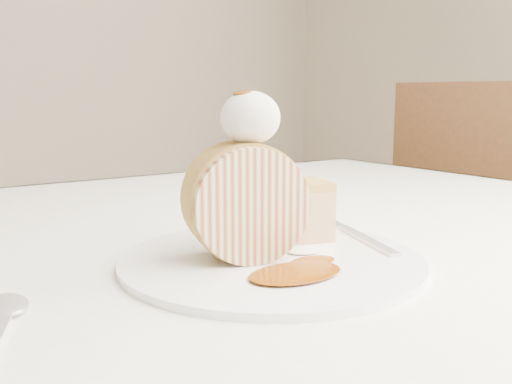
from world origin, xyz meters
TOP-DOWN VIEW (x-y plane):
  - table at (0.00, 0.20)m, footprint 1.40×0.90m
  - chair_end at (0.85, 0.45)m, footprint 0.50×0.50m
  - plate at (0.04, 0.05)m, footprint 0.34×0.34m
  - roulade_slice at (0.02, 0.06)m, footprint 0.11×0.08m
  - cake_chunk at (0.10, 0.09)m, footprint 0.07×0.07m
  - whipped_cream at (0.03, 0.06)m, footprint 0.05×0.05m
  - caramel_drizzle at (0.03, 0.06)m, footprint 0.03×0.02m
  - caramel_pool at (0.03, -0.01)m, footprint 0.10×0.08m
  - fork at (0.15, 0.03)m, footprint 0.07×0.16m

SIDE VIEW (x-z plane):
  - chair_end at x=0.85m, z-range 0.07..1.00m
  - table at x=0.00m, z-range 0.29..1.04m
  - plate at x=0.04m, z-range 0.75..0.76m
  - fork at x=0.15m, z-range 0.76..0.76m
  - caramel_pool at x=0.03m, z-range 0.76..0.76m
  - cake_chunk at x=0.10m, z-range 0.76..0.81m
  - roulade_slice at x=0.02m, z-range 0.76..0.86m
  - whipped_cream at x=0.03m, z-range 0.86..0.90m
  - caramel_drizzle at x=0.03m, z-range 0.90..0.91m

